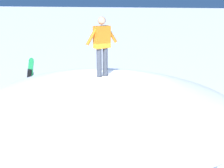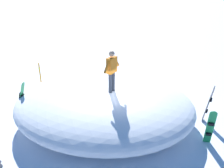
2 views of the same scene
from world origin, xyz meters
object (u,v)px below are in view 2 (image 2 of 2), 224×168
object	(u,v)px
snowboard_secondary_upright	(21,99)
snowboard_tertiary_upright	(210,127)
snowboard_primary_upright	(209,103)
snowboarder_standing	(112,69)
trail_marker_pole	(40,77)

from	to	relation	value
snowboard_secondary_upright	snowboard_tertiary_upright	distance (m)	7.59
snowboard_primary_upright	snowboard_tertiary_upright	distance (m)	1.65
snowboarder_standing	snowboard_secondary_upright	bearing A→B (deg)	-103.40
snowboard_tertiary_upright	trail_marker_pole	distance (m)	8.30
snowboard_secondary_upright	trail_marker_pole	world-z (taller)	snowboard_secondary_upright
snowboarder_standing	snowboard_tertiary_upright	world-z (taller)	snowboarder_standing
snowboard_primary_upright	snowboard_secondary_upright	xyz separation A→B (m)	(-1.00, -7.76, 0.01)
snowboarder_standing	snowboard_primary_upright	xyz separation A→B (m)	(0.10, 4.00, -1.63)
snowboarder_standing	trail_marker_pole	bearing A→B (deg)	-134.11
snowboard_tertiary_upright	snowboard_secondary_upright	bearing A→B (deg)	-109.51
snowboard_primary_upright	snowboard_secondary_upright	size ratio (longest dim) A/B	0.99
snowboard_tertiary_upright	trail_marker_pole	xyz separation A→B (m)	(-4.86, -6.73, 0.04)
snowboard_primary_upright	trail_marker_pole	size ratio (longest dim) A/B	1.05
trail_marker_pole	snowboard_secondary_upright	bearing A→B (deg)	-10.55
trail_marker_pole	snowboard_primary_upright	bearing A→B (deg)	65.61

